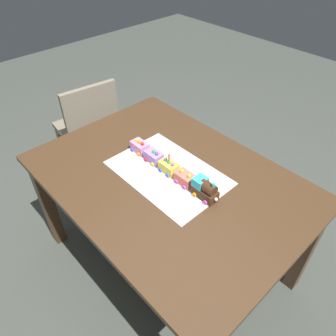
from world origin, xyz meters
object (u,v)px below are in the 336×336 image
object	(u,v)px
cake_locomotive	(205,189)
cake_car_tanker_coral	(185,178)
cake_car_gondola_lemon	(169,167)
birthday_candle	(169,157)
chair	(89,128)
cake_car_flatbed_lavender	(154,157)
dining_table	(168,192)
cake_car_hopper_bubblegum	(140,147)

from	to	relation	value
cake_locomotive	cake_car_tanker_coral	bearing A→B (deg)	0.00
cake_car_gondola_lemon	birthday_candle	bearing A→B (deg)	180.00
cake_car_gondola_lemon	chair	bearing A→B (deg)	-5.88
cake_car_tanker_coral	cake_car_gondola_lemon	bearing A→B (deg)	-0.00
cake_car_tanker_coral	cake_car_gondola_lemon	xyz separation A→B (m)	(0.12, -0.00, 0.00)
chair	birthday_candle	distance (m)	1.08
cake_locomotive	cake_car_gondola_lemon	distance (m)	0.25
cake_car_tanker_coral	birthday_candle	bearing A→B (deg)	0.00
chair	cake_car_flatbed_lavender	size ratio (longest dim) A/B	8.60
chair	cake_car_gondola_lemon	world-z (taller)	chair
dining_table	chair	bearing A→B (deg)	-7.40
chair	birthday_candle	world-z (taller)	birthday_candle
dining_table	cake_locomotive	xyz separation A→B (m)	(-0.22, -0.03, 0.16)
dining_table	cake_locomotive	size ratio (longest dim) A/B	10.00
cake_car_gondola_lemon	cake_locomotive	bearing A→B (deg)	180.00
dining_table	birthday_candle	world-z (taller)	birthday_candle
chair	birthday_candle	bearing A→B (deg)	91.13
chair	cake_locomotive	bearing A→B (deg)	92.28
dining_table	cake_car_hopper_bubblegum	world-z (taller)	cake_car_hopper_bubblegum
cake_car_tanker_coral	cake_car_hopper_bubblegum	bearing A→B (deg)	-0.00
cake_car_hopper_bubblegum	birthday_candle	size ratio (longest dim) A/B	1.87
dining_table	cake_car_flatbed_lavender	xyz separation A→B (m)	(0.14, -0.03, 0.14)
cake_locomotive	cake_car_gondola_lemon	bearing A→B (deg)	-0.00
chair	cake_car_tanker_coral	size ratio (longest dim) A/B	8.60
chair	cake_car_flatbed_lavender	xyz separation A→B (m)	(-0.89, 0.10, 0.30)
cake_car_tanker_coral	cake_car_gondola_lemon	world-z (taller)	same
chair	cake_car_hopper_bubblegum	size ratio (longest dim) A/B	8.60
cake_locomotive	birthday_candle	bearing A→B (deg)	0.00
dining_table	cake_car_tanker_coral	size ratio (longest dim) A/B	14.00
cake_car_hopper_bubblegum	cake_locomotive	bearing A→B (deg)	180.00
cake_car_flatbed_lavender	chair	bearing A→B (deg)	-6.65
chair	cake_locomotive	world-z (taller)	same
cake_car_flatbed_lavender	cake_car_tanker_coral	bearing A→B (deg)	180.00
chair	cake_locomotive	distance (m)	1.30
cake_car_gondola_lemon	cake_car_flatbed_lavender	bearing A→B (deg)	0.00
birthday_candle	cake_car_hopper_bubblegum	bearing A→B (deg)	-0.00
dining_table	cake_car_gondola_lemon	world-z (taller)	cake_car_gondola_lemon
cake_locomotive	cake_car_flatbed_lavender	distance (m)	0.36
cake_car_hopper_bubblegum	birthday_candle	bearing A→B (deg)	180.00
cake_car_hopper_bubblegum	birthday_candle	xyz separation A→B (m)	(-0.24, 0.00, 0.07)
chair	cake_car_tanker_coral	distance (m)	1.17
cake_car_tanker_coral	cake_car_flatbed_lavender	distance (m)	0.24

